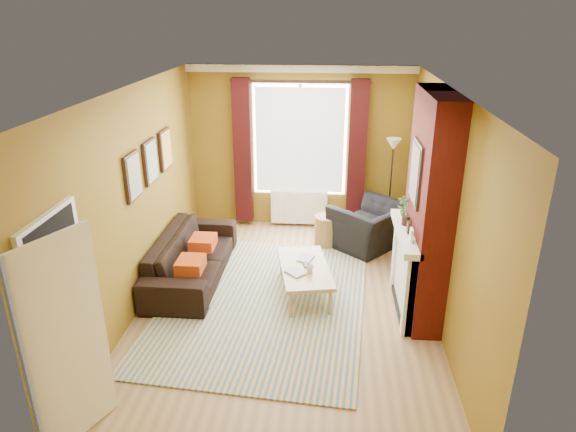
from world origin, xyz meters
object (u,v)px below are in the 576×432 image
object	(u,v)px
sofa	(192,256)
armchair	(370,226)
floor_lamp	(392,160)
wicker_stool	(327,231)
coffee_table	(305,269)

from	to	relation	value
sofa	armchair	size ratio (longest dim) A/B	2.03
armchair	floor_lamp	bearing A→B (deg)	-171.07
sofa	armchair	xyz separation A→B (m)	(2.62, 1.25, 0.03)
wicker_stool	floor_lamp	xyz separation A→B (m)	(1.04, 0.53, 1.08)
sofa	floor_lamp	distance (m)	3.61
armchair	floor_lamp	distance (m)	1.16
wicker_stool	floor_lamp	world-z (taller)	floor_lamp
coffee_table	floor_lamp	world-z (taller)	floor_lamp
wicker_stool	floor_lamp	size ratio (longest dim) A/B	0.30
sofa	wicker_stool	xyz separation A→B (m)	(1.93, 1.26, -0.08)
armchair	floor_lamp	world-z (taller)	floor_lamp
coffee_table	wicker_stool	distance (m)	1.64
coffee_table	wicker_stool	xyz separation A→B (m)	(0.28, 1.61, -0.12)
armchair	wicker_stool	xyz separation A→B (m)	(-0.69, 0.01, -0.11)
sofa	armchair	world-z (taller)	armchair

